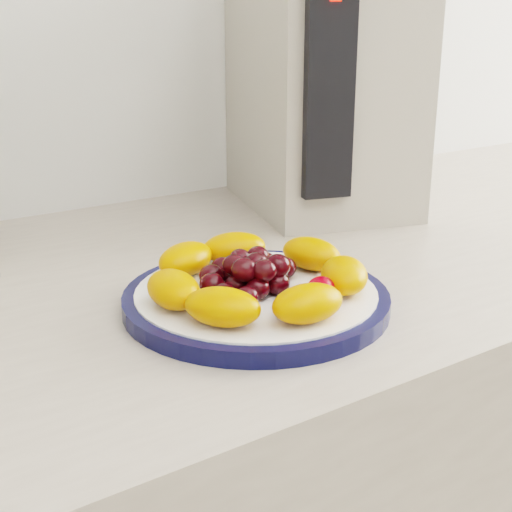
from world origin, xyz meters
TOP-DOWN VIEW (x-y plane):
  - plate_rim at (0.01, 1.08)m, footprint 0.24×0.24m
  - plate_face at (0.01, 1.08)m, footprint 0.22×0.22m
  - appliance_body at (0.29, 1.34)m, footprint 0.26×0.32m
  - appliance_panel at (0.21, 1.22)m, footprint 0.06×0.04m
  - fruit_plate at (0.01, 1.08)m, footprint 0.21×0.21m

SIDE VIEW (x-z plane):
  - plate_rim at x=0.01m, z-range 0.90..0.91m
  - plate_face at x=0.01m, z-range 0.90..0.92m
  - fruit_plate at x=0.01m, z-range 0.91..0.95m
  - appliance_body at x=0.29m, z-range 0.90..1.24m
  - appliance_panel at x=0.21m, z-range 0.95..1.20m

